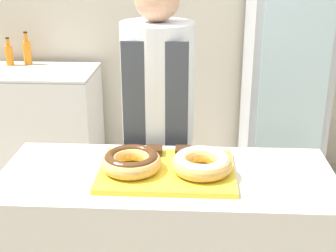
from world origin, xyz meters
TOP-DOWN VIEW (x-y plane):
  - wall_back at (0.00, 2.13)m, footprint 8.00×0.06m
  - serving_tray at (0.00, 0.00)m, footprint 0.58×0.41m
  - donut_chocolate_glaze at (-0.15, -0.02)m, footprint 0.26×0.26m
  - donut_light_glaze at (0.15, -0.02)m, footprint 0.26×0.26m
  - brownie_back_left at (-0.07, 0.15)m, footprint 0.07×0.07m
  - brownie_back_right at (0.07, 0.15)m, footprint 0.07×0.07m
  - baker_person at (-0.08, 0.55)m, footprint 0.38×0.38m
  - beverage_fridge at (0.80, 1.72)m, footprint 0.58×0.70m
  - chest_freezer at (-1.11, 1.73)m, footprint 0.87×0.61m
  - bottle_orange at (-1.26, 1.94)m, footprint 0.07×0.07m
  - bottle_orange_b at (-1.40, 1.90)m, footprint 0.06×0.06m

SIDE VIEW (x-z plane):
  - chest_freezer at x=-1.11m, z-range 0.00..0.92m
  - baker_person at x=-0.08m, z-range 0.05..1.79m
  - serving_tray at x=0.00m, z-range 0.91..0.94m
  - brownie_back_left at x=-0.07m, z-range 0.94..0.97m
  - brownie_back_right at x=0.07m, z-range 0.94..0.97m
  - donut_chocolate_glaze at x=-0.15m, z-range 0.94..1.02m
  - donut_light_glaze at x=0.15m, z-range 0.94..1.02m
  - beverage_fridge at x=0.80m, z-range 0.00..1.98m
  - bottle_orange_b at x=-1.40m, z-range 0.89..1.12m
  - bottle_orange at x=-1.26m, z-range 0.89..1.16m
  - wall_back at x=0.00m, z-range 0.00..2.70m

